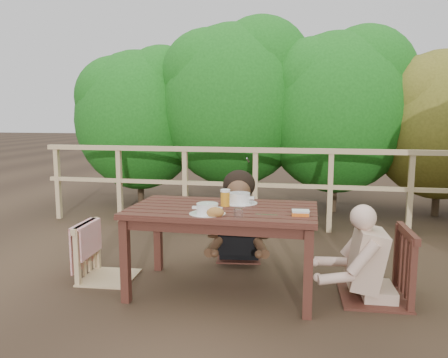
% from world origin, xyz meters
% --- Properties ---
extents(ground, '(60.00, 60.00, 0.00)m').
position_xyz_m(ground, '(0.00, 0.00, 0.00)').
color(ground, '#433021').
rests_on(ground, ground).
extents(table, '(1.45, 0.81, 0.67)m').
position_xyz_m(table, '(0.00, 0.00, 0.33)').
color(table, '#3D1D16').
rests_on(table, ground).
extents(chair_left, '(0.48, 0.48, 0.92)m').
position_xyz_m(chair_left, '(-1.01, 0.06, 0.46)').
color(chair_left, tan).
rests_on(chair_left, ground).
extents(chair_far, '(0.47, 0.47, 0.85)m').
position_xyz_m(chair_far, '(-0.01, 0.84, 0.43)').
color(chair_far, '#3D1D16').
rests_on(chair_far, ground).
extents(chair_right, '(0.54, 0.54, 1.04)m').
position_xyz_m(chair_right, '(1.16, 0.09, 0.52)').
color(chair_right, '#3D1D16').
rests_on(chair_right, ground).
extents(woman, '(0.63, 0.73, 1.36)m').
position_xyz_m(woman, '(-0.01, 0.86, 0.68)').
color(woman, black).
rests_on(woman, ground).
extents(diner_right, '(0.62, 0.51, 1.20)m').
position_xyz_m(diner_right, '(1.19, 0.09, 0.60)').
color(diner_right, tan).
rests_on(diner_right, ground).
extents(railing, '(5.60, 0.10, 1.01)m').
position_xyz_m(railing, '(0.00, 2.00, 0.51)').
color(railing, tan).
rests_on(railing, ground).
extents(hedge_row, '(6.60, 1.60, 3.80)m').
position_xyz_m(hedge_row, '(0.40, 3.20, 1.90)').
color(hedge_row, '#165514').
rests_on(hedge_row, ground).
extents(soup_near, '(0.27, 0.27, 0.09)m').
position_xyz_m(soup_near, '(-0.07, -0.23, 0.71)').
color(soup_near, silver).
rests_on(soup_near, table).
extents(soup_far, '(0.30, 0.30, 0.10)m').
position_xyz_m(soup_far, '(0.10, 0.20, 0.72)').
color(soup_far, silver).
rests_on(soup_far, table).
extents(bread_roll, '(0.13, 0.10, 0.08)m').
position_xyz_m(bread_roll, '(0.01, -0.29, 0.71)').
color(bread_roll, olive).
rests_on(bread_roll, table).
extents(beer_glass, '(0.08, 0.08, 0.15)m').
position_xyz_m(beer_glass, '(0.01, 0.06, 0.74)').
color(beer_glass, orange).
rests_on(beer_glass, table).
extents(tumbler, '(0.07, 0.07, 0.08)m').
position_xyz_m(tumbler, '(0.18, -0.31, 0.71)').
color(tumbler, white).
rests_on(tumbler, table).
extents(butter_tub, '(0.13, 0.10, 0.05)m').
position_xyz_m(butter_tub, '(0.60, -0.16, 0.70)').
color(butter_tub, silver).
rests_on(butter_tub, table).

